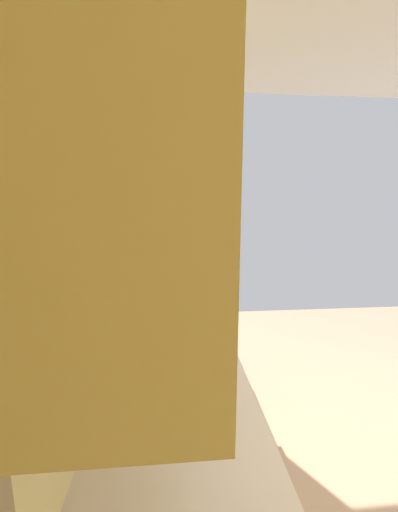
% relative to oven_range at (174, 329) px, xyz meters
% --- Properties ---
extents(ground_plane, '(5.77, 5.77, 0.00)m').
position_rel_oven_range_xyz_m(ground_plane, '(-1.25, -1.16, -0.47)').
color(ground_plane, tan).
extents(wall_back, '(3.73, 0.12, 2.82)m').
position_rel_oven_range_xyz_m(wall_back, '(-1.25, 0.36, 0.94)').
color(wall_back, '#E6C877').
rests_on(wall_back, ground_plane).
extents(counter_run, '(2.71, 0.64, 0.91)m').
position_rel_oven_range_xyz_m(counter_run, '(-1.69, -0.01, -0.02)').
color(counter_run, '#DABF6E').
rests_on(counter_run, ground_plane).
extents(upper_cabinets, '(1.88, 0.34, 0.58)m').
position_rel_oven_range_xyz_m(upper_cabinets, '(-1.69, 0.13, 1.36)').
color(upper_cabinets, '#DDC372').
extents(oven_range, '(0.67, 0.61, 1.09)m').
position_rel_oven_range_xyz_m(oven_range, '(0.00, 0.00, 0.00)').
color(oven_range, '#B7BABF').
rests_on(oven_range, ground_plane).
extents(microwave, '(0.45, 0.35, 0.28)m').
position_rel_oven_range_xyz_m(microwave, '(-0.76, 0.01, 0.58)').
color(microwave, white).
rests_on(microwave, counter_run).
extents(bowl, '(0.15, 0.15, 0.07)m').
position_rel_oven_range_xyz_m(bowl, '(-1.45, -0.09, 0.48)').
color(bowl, '#D84C47').
rests_on(bowl, counter_run).
extents(kettle, '(0.17, 0.13, 0.16)m').
position_rel_oven_range_xyz_m(kettle, '(-1.73, -0.09, 0.51)').
color(kettle, black).
rests_on(kettle, counter_run).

